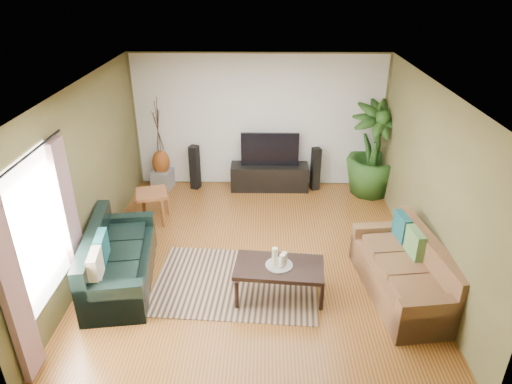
{
  "coord_description": "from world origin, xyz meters",
  "views": [
    {
      "loc": [
        0.13,
        -6.01,
        4.13
      ],
      "look_at": [
        0.0,
        0.2,
        1.05
      ],
      "focal_mm": 32.0,
      "sensor_mm": 36.0,
      "label": 1
    }
  ],
  "objects_px": {
    "vase": "(161,162)",
    "sofa_left": "(120,256)",
    "coffee_table": "(279,280)",
    "speaker_right": "(316,169)",
    "tv_stand": "(269,177)",
    "sofa_right": "(403,268)",
    "television": "(270,149)",
    "speaker_left": "(195,167)",
    "potted_plant": "(374,150)",
    "side_table": "(153,206)",
    "pedestal": "(163,179)"
  },
  "relations": [
    {
      "from": "sofa_right",
      "to": "speaker_left",
      "type": "bearing_deg",
      "value": -142.8
    },
    {
      "from": "tv_stand",
      "to": "pedestal",
      "type": "height_order",
      "value": "tv_stand"
    },
    {
      "from": "tv_stand",
      "to": "potted_plant",
      "type": "xyz_separation_m",
      "value": [
        2.02,
        -0.16,
        0.67
      ]
    },
    {
      "from": "coffee_table",
      "to": "speaker_right",
      "type": "height_order",
      "value": "speaker_right"
    },
    {
      "from": "speaker_left",
      "to": "side_table",
      "type": "distance_m",
      "value": 1.48
    },
    {
      "from": "pedestal",
      "to": "vase",
      "type": "bearing_deg",
      "value": 0.0
    },
    {
      "from": "sofa_left",
      "to": "tv_stand",
      "type": "bearing_deg",
      "value": -42.82
    },
    {
      "from": "sofa_right",
      "to": "vase",
      "type": "xyz_separation_m",
      "value": [
        -4.01,
        3.34,
        0.14
      ]
    },
    {
      "from": "sofa_left",
      "to": "coffee_table",
      "type": "xyz_separation_m",
      "value": [
        2.26,
        -0.28,
        -0.18
      ]
    },
    {
      "from": "tv_stand",
      "to": "speaker_left",
      "type": "relative_size",
      "value": 1.71
    },
    {
      "from": "potted_plant",
      "to": "speaker_right",
      "type": "bearing_deg",
      "value": 171.47
    },
    {
      "from": "speaker_right",
      "to": "vase",
      "type": "relative_size",
      "value": 1.79
    },
    {
      "from": "sofa_right",
      "to": "speaker_left",
      "type": "height_order",
      "value": "speaker_left"
    },
    {
      "from": "sofa_right",
      "to": "vase",
      "type": "height_order",
      "value": "sofa_right"
    },
    {
      "from": "sofa_right",
      "to": "tv_stand",
      "type": "bearing_deg",
      "value": -159.3
    },
    {
      "from": "coffee_table",
      "to": "speaker_right",
      "type": "xyz_separation_m",
      "value": [
        0.82,
        3.42,
        0.2
      ]
    },
    {
      "from": "television",
      "to": "potted_plant",
      "type": "relative_size",
      "value": 0.62
    },
    {
      "from": "tv_stand",
      "to": "speaker_right",
      "type": "bearing_deg",
      "value": -0.4
    },
    {
      "from": "television",
      "to": "vase",
      "type": "distance_m",
      "value": 2.22
    },
    {
      "from": "sofa_left",
      "to": "speaker_right",
      "type": "height_order",
      "value": "speaker_right"
    },
    {
      "from": "vase",
      "to": "side_table",
      "type": "distance_m",
      "value": 1.39
    },
    {
      "from": "coffee_table",
      "to": "television",
      "type": "height_order",
      "value": "television"
    },
    {
      "from": "speaker_left",
      "to": "potted_plant",
      "type": "xyz_separation_m",
      "value": [
        3.54,
        -0.16,
        0.47
      ]
    },
    {
      "from": "tv_stand",
      "to": "television",
      "type": "bearing_deg",
      "value": 179.6
    },
    {
      "from": "potted_plant",
      "to": "vase",
      "type": "relative_size",
      "value": 3.73
    },
    {
      "from": "speaker_left",
      "to": "potted_plant",
      "type": "relative_size",
      "value": 0.5
    },
    {
      "from": "coffee_table",
      "to": "tv_stand",
      "type": "xyz_separation_m",
      "value": [
        -0.11,
        3.42,
        0.01
      ]
    },
    {
      "from": "sofa_left",
      "to": "speaker_left",
      "type": "relative_size",
      "value": 2.12
    },
    {
      "from": "coffee_table",
      "to": "speaker_left",
      "type": "bearing_deg",
      "value": 120.53
    },
    {
      "from": "sofa_right",
      "to": "tv_stand",
      "type": "distance_m",
      "value": 3.8
    },
    {
      "from": "vase",
      "to": "side_table",
      "type": "bearing_deg",
      "value": -85.56
    },
    {
      "from": "potted_plant",
      "to": "vase",
      "type": "height_order",
      "value": "potted_plant"
    },
    {
      "from": "coffee_table",
      "to": "speaker_left",
      "type": "height_order",
      "value": "speaker_left"
    },
    {
      "from": "sofa_left",
      "to": "pedestal",
      "type": "bearing_deg",
      "value": -7.44
    },
    {
      "from": "sofa_left",
      "to": "sofa_right",
      "type": "distance_m",
      "value": 3.97
    },
    {
      "from": "vase",
      "to": "sofa_left",
      "type": "bearing_deg",
      "value": -89.13
    },
    {
      "from": "tv_stand",
      "to": "pedestal",
      "type": "relative_size",
      "value": 4.03
    },
    {
      "from": "coffee_table",
      "to": "television",
      "type": "xyz_separation_m",
      "value": [
        -0.11,
        3.42,
        0.62
      ]
    },
    {
      "from": "tv_stand",
      "to": "vase",
      "type": "bearing_deg",
      "value": 179.6
    },
    {
      "from": "sofa_left",
      "to": "speaker_right",
      "type": "distance_m",
      "value": 4.4
    },
    {
      "from": "sofa_left",
      "to": "sofa_right",
      "type": "height_order",
      "value": "same"
    },
    {
      "from": "television",
      "to": "speaker_right",
      "type": "bearing_deg",
      "value": 0.0
    },
    {
      "from": "tv_stand",
      "to": "speaker_left",
      "type": "height_order",
      "value": "speaker_left"
    },
    {
      "from": "sofa_left",
      "to": "speaker_right",
      "type": "relative_size",
      "value": 2.18
    },
    {
      "from": "vase",
      "to": "side_table",
      "type": "xyz_separation_m",
      "value": [
        0.11,
        -1.35,
        -0.29
      ]
    },
    {
      "from": "tv_stand",
      "to": "vase",
      "type": "relative_size",
      "value": 3.15
    },
    {
      "from": "side_table",
      "to": "pedestal",
      "type": "bearing_deg",
      "value": 94.44
    },
    {
      "from": "speaker_right",
      "to": "pedestal",
      "type": "bearing_deg",
      "value": 165.67
    },
    {
      "from": "television",
      "to": "side_table",
      "type": "height_order",
      "value": "television"
    },
    {
      "from": "coffee_table",
      "to": "tv_stand",
      "type": "relative_size",
      "value": 0.77
    }
  ]
}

